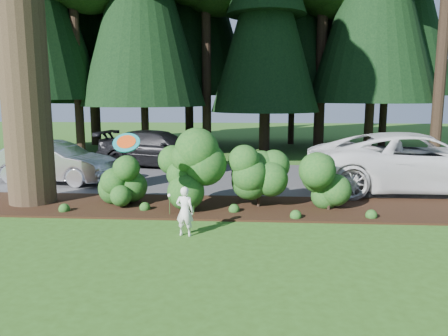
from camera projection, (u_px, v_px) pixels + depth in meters
name	position (u px, v px, depth m)	size (l,w,h in m)	color
ground	(177.00, 250.00, 8.41)	(80.00, 80.00, 0.00)	#2B4F16
mulch_bed	(198.00, 207.00, 11.60)	(16.00, 2.50, 0.05)	black
driveway	(213.00, 178.00, 15.79)	(22.00, 6.00, 0.03)	#38383A
shrub_row	(227.00, 179.00, 11.31)	(6.53, 1.60, 1.61)	#164818
lily_cluster	(182.00, 197.00, 10.71)	(0.69, 0.09, 0.57)	#164818
car_silver_wagon	(54.00, 162.00, 14.75)	(1.46, 4.20, 1.38)	#BCBCC1
car_white_suv	(416.00, 162.00, 13.36)	(2.99, 6.48, 1.80)	white
car_dark_suv	(159.00, 149.00, 18.09)	(2.08, 5.11, 1.48)	black
child	(185.00, 211.00, 9.21)	(0.39, 0.26, 1.07)	white
frisbee	(126.00, 142.00, 9.19)	(0.59, 0.47, 0.41)	teal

